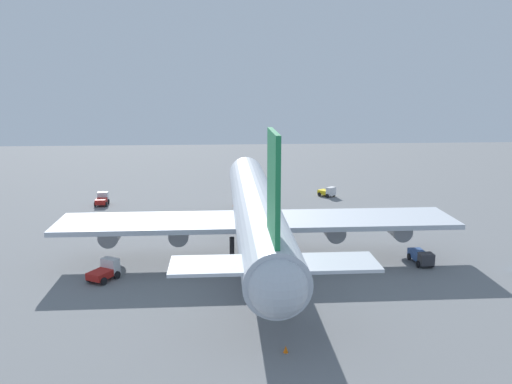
% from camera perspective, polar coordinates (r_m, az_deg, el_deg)
% --- Properties ---
extents(ground_plane, '(270.52, 270.52, 0.00)m').
position_cam_1_polar(ground_plane, '(82.24, -0.00, -6.46)').
color(ground_plane, slate).
extents(cargo_airplane, '(67.63, 57.01, 21.02)m').
position_cam_1_polar(cargo_airplane, '(80.18, 0.01, -1.94)').
color(cargo_airplane, silver).
rests_on(cargo_airplane, ground_plane).
extents(cargo_loader, '(4.25, 2.66, 2.52)m').
position_cam_1_polar(cargo_loader, '(116.63, -16.03, -0.76)').
color(cargo_loader, silver).
rests_on(cargo_loader, ground_plane).
extents(maintenance_van, '(4.71, 4.19, 2.57)m').
position_cam_1_polar(maintenance_van, '(74.20, -15.72, -8.05)').
color(maintenance_van, silver).
rests_on(maintenance_van, ground_plane).
extents(baggage_tug, '(4.19, 3.98, 2.23)m').
position_cam_1_polar(baggage_tug, '(121.25, 7.61, 0.02)').
color(baggage_tug, silver).
rests_on(baggage_tug, ground_plane).
extents(fuel_truck, '(5.38, 2.53, 2.09)m').
position_cam_1_polar(fuel_truck, '(80.76, 17.14, -6.58)').
color(fuel_truck, '#333338').
rests_on(fuel_truck, ground_plane).
extents(safety_cone_nose, '(0.56, 0.56, 0.80)m').
position_cam_1_polar(safety_cone_nose, '(111.28, -2.36, -1.31)').
color(safety_cone_nose, orange).
rests_on(safety_cone_nose, ground_plane).
extents(safety_cone_tail, '(0.50, 0.50, 0.71)m').
position_cam_1_polar(safety_cone_tail, '(54.27, 3.17, -16.31)').
color(safety_cone_tail, orange).
rests_on(safety_cone_tail, ground_plane).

